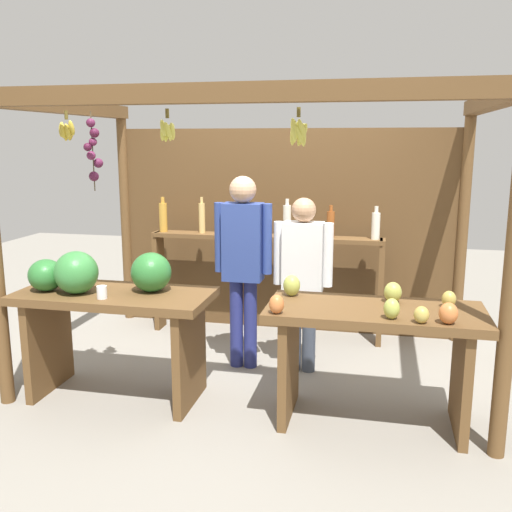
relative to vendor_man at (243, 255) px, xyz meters
The scene contains 7 objects.
ground_plane 0.98m from the vendor_man, ahead, with size 12.00×12.00×0.00m, color gray.
market_stall 0.62m from the vendor_man, 73.84° to the left, with size 3.49×2.20×2.22m.
fruit_counter_left 1.16m from the vendor_man, 136.56° to the right, with size 1.42×0.64×1.11m.
fruit_counter_right 1.37m from the vendor_man, 35.62° to the right, with size 1.42×0.65×0.96m.
bottle_shelf_unit 0.82m from the vendor_man, 88.70° to the left, with size 2.24×0.22×1.35m.
vendor_man is the anchor object (origin of this frame).
vendor_woman 0.50m from the vendor_man, ahead, with size 0.48×0.20×1.44m.
Camera 1 is at (0.94, -4.44, 1.88)m, focal length 39.84 mm.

